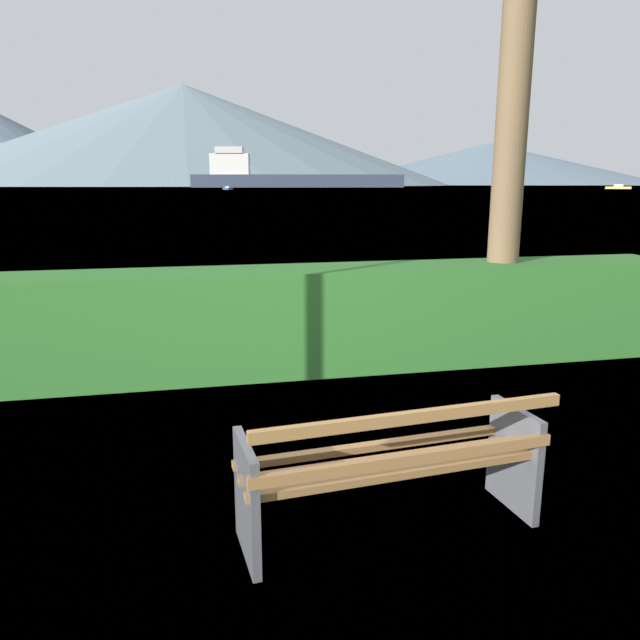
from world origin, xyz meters
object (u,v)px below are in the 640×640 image
(fishing_boat_near, at_px, (228,188))
(park_bench, at_px, (393,467))
(cargo_ship_large, at_px, (282,176))
(sailboat_mid, at_px, (618,187))

(fishing_boat_near, bearing_deg, park_bench, -93.47)
(park_bench, distance_m, cargo_ship_large, 268.16)
(park_bench, xyz_separation_m, cargo_ship_large, (39.90, 265.14, 4.31))
(cargo_ship_large, bearing_deg, park_bench, -98.56)
(cargo_ship_large, height_order, sailboat_mid, cargo_ship_large)
(park_bench, height_order, cargo_ship_large, cargo_ship_large)
(fishing_boat_near, height_order, sailboat_mid, sailboat_mid)
(cargo_ship_large, relative_size, sailboat_mid, 12.26)
(park_bench, relative_size, fishing_boat_near, 0.31)
(cargo_ship_large, bearing_deg, sailboat_mid, -41.46)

